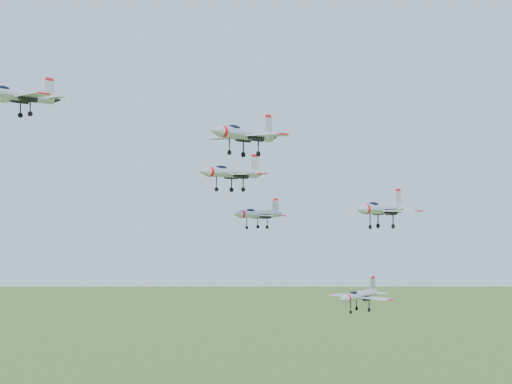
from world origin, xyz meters
TOP-DOWN VIEW (x-y plane):
  - jet_lead at (-28.29, 9.45)m, footprint 13.71×11.48m
  - jet_left_high at (-0.62, -1.78)m, footprint 13.58×11.31m
  - jet_right_high at (-8.20, -14.42)m, footprint 13.54×11.42m
  - jet_left_low at (8.13, 2.66)m, footprint 11.50×9.56m
  - jet_right_low at (16.33, -15.73)m, footprint 14.01×11.75m
  - jet_trail at (24.61, -3.92)m, footprint 13.00×10.98m

SIDE VIEW (x-z plane):
  - jet_trail at x=24.61m, z-range 103.12..106.62m
  - jet_left_low at x=8.13m, z-range 117.04..120.11m
  - jet_right_low at x=16.33m, z-range 117.62..121.37m
  - jet_left_high at x=-0.62m, z-range 122.99..126.62m
  - jet_right_high at x=-8.20m, z-range 127.28..130.92m
  - jet_lead at x=-28.29m, z-range 133.04..136.72m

